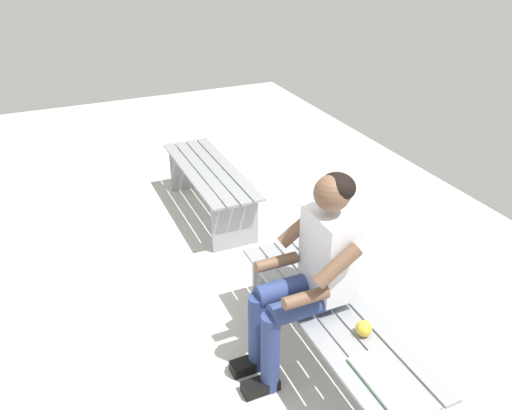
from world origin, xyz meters
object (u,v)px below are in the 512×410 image
(person_seated, at_px, (309,270))
(apple, at_px, (364,329))
(bench_near, at_px, (331,326))
(bench_far, at_px, (210,181))
(book_open, at_px, (384,384))

(person_seated, relative_size, apple, 14.26)
(bench_near, distance_m, person_seated, 0.39)
(bench_near, xyz_separation_m, bench_far, (2.13, 0.00, -0.00))
(bench_near, distance_m, bench_far, 2.13)
(bench_far, distance_m, person_seated, 2.04)
(bench_near, xyz_separation_m, book_open, (-0.57, 0.06, 0.13))
(book_open, bearing_deg, person_seated, 3.55)
(apple, bearing_deg, bench_far, 1.10)
(bench_near, relative_size, bench_far, 1.08)
(person_seated, height_order, book_open, person_seated)
(bench_far, bearing_deg, apple, -178.90)
(bench_far, bearing_deg, person_seated, 177.09)
(apple, xyz_separation_m, book_open, (-0.33, 0.11, -0.03))
(apple, distance_m, book_open, 0.35)
(bench_far, xyz_separation_m, book_open, (-2.69, 0.06, 0.13))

